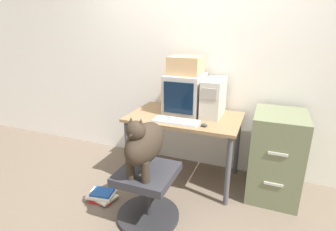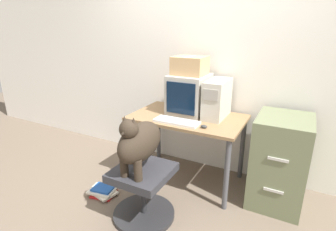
{
  "view_description": "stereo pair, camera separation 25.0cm",
  "coord_description": "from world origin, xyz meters",
  "px_view_note": "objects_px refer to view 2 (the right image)",
  "views": [
    {
      "loc": [
        0.81,
        -2.16,
        1.65
      ],
      "look_at": [
        -0.07,
        0.04,
        0.85
      ],
      "focal_mm": 28.0,
      "sensor_mm": 36.0,
      "label": 1
    },
    {
      "loc": [
        1.04,
        -2.05,
        1.65
      ],
      "look_at": [
        -0.07,
        0.04,
        0.85
      ],
      "focal_mm": 28.0,
      "sensor_mm": 36.0,
      "label": 2
    }
  ],
  "objects_px": {
    "crt_monitor": "(189,94)",
    "office_chair": "(143,191)",
    "cardboard_box": "(190,66)",
    "dog": "(139,142)",
    "pc_tower": "(217,99)",
    "keyboard": "(177,121)",
    "book_stack_floor": "(103,191)",
    "filing_cabinet": "(279,161)"
  },
  "relations": [
    {
      "from": "dog",
      "to": "keyboard",
      "type": "bearing_deg",
      "value": 83.13
    },
    {
      "from": "crt_monitor",
      "to": "pc_tower",
      "type": "xyz_separation_m",
      "value": [
        0.32,
        -0.0,
        -0.01
      ]
    },
    {
      "from": "pc_tower",
      "to": "office_chair",
      "type": "height_order",
      "value": "pc_tower"
    },
    {
      "from": "filing_cabinet",
      "to": "book_stack_floor",
      "type": "relative_size",
      "value": 2.88
    },
    {
      "from": "pc_tower",
      "to": "filing_cabinet",
      "type": "height_order",
      "value": "pc_tower"
    },
    {
      "from": "dog",
      "to": "filing_cabinet",
      "type": "height_order",
      "value": "dog"
    },
    {
      "from": "pc_tower",
      "to": "dog",
      "type": "relative_size",
      "value": 0.83
    },
    {
      "from": "keyboard",
      "to": "cardboard_box",
      "type": "distance_m",
      "value": 0.62
    },
    {
      "from": "crt_monitor",
      "to": "office_chair",
      "type": "bearing_deg",
      "value": -92.46
    },
    {
      "from": "crt_monitor",
      "to": "office_chair",
      "type": "height_order",
      "value": "crt_monitor"
    },
    {
      "from": "crt_monitor",
      "to": "office_chair",
      "type": "relative_size",
      "value": 0.79
    },
    {
      "from": "crt_monitor",
      "to": "pc_tower",
      "type": "bearing_deg",
      "value": -0.39
    },
    {
      "from": "crt_monitor",
      "to": "cardboard_box",
      "type": "bearing_deg",
      "value": 90.0
    },
    {
      "from": "keyboard",
      "to": "book_stack_floor",
      "type": "relative_size",
      "value": 1.49
    },
    {
      "from": "filing_cabinet",
      "to": "cardboard_box",
      "type": "relative_size",
      "value": 2.62
    },
    {
      "from": "filing_cabinet",
      "to": "pc_tower",
      "type": "bearing_deg",
      "value": 173.1
    },
    {
      "from": "filing_cabinet",
      "to": "keyboard",
      "type": "bearing_deg",
      "value": -163.92
    },
    {
      "from": "book_stack_floor",
      "to": "cardboard_box",
      "type": "bearing_deg",
      "value": 54.56
    },
    {
      "from": "pc_tower",
      "to": "office_chair",
      "type": "relative_size",
      "value": 0.77
    },
    {
      "from": "crt_monitor",
      "to": "dog",
      "type": "relative_size",
      "value": 0.84
    },
    {
      "from": "keyboard",
      "to": "office_chair",
      "type": "bearing_deg",
      "value": -97.34
    },
    {
      "from": "keyboard",
      "to": "dog",
      "type": "xyz_separation_m",
      "value": [
        -0.07,
        -0.56,
        -0.01
      ]
    },
    {
      "from": "office_chair",
      "to": "book_stack_floor",
      "type": "height_order",
      "value": "office_chair"
    },
    {
      "from": "pc_tower",
      "to": "book_stack_floor",
      "type": "height_order",
      "value": "pc_tower"
    },
    {
      "from": "crt_monitor",
      "to": "dog",
      "type": "bearing_deg",
      "value": -92.36
    },
    {
      "from": "cardboard_box",
      "to": "book_stack_floor",
      "type": "distance_m",
      "value": 1.59
    },
    {
      "from": "office_chair",
      "to": "cardboard_box",
      "type": "bearing_deg",
      "value": 87.55
    },
    {
      "from": "filing_cabinet",
      "to": "cardboard_box",
      "type": "distance_m",
      "value": 1.29
    },
    {
      "from": "crt_monitor",
      "to": "cardboard_box",
      "type": "distance_m",
      "value": 0.3
    },
    {
      "from": "crt_monitor",
      "to": "filing_cabinet",
      "type": "xyz_separation_m",
      "value": [
        0.99,
        -0.08,
        -0.52
      ]
    },
    {
      "from": "keyboard",
      "to": "dog",
      "type": "height_order",
      "value": "dog"
    },
    {
      "from": "crt_monitor",
      "to": "office_chair",
      "type": "distance_m",
      "value": 1.13
    },
    {
      "from": "keyboard",
      "to": "crt_monitor",
      "type": "bearing_deg",
      "value": 94.73
    },
    {
      "from": "book_stack_floor",
      "to": "filing_cabinet",
      "type": "bearing_deg",
      "value": 25.0
    },
    {
      "from": "office_chair",
      "to": "cardboard_box",
      "type": "height_order",
      "value": "cardboard_box"
    },
    {
      "from": "dog",
      "to": "office_chair",
      "type": "bearing_deg",
      "value": 90.0
    },
    {
      "from": "cardboard_box",
      "to": "book_stack_floor",
      "type": "xyz_separation_m",
      "value": [
        -0.58,
        -0.82,
        -1.22
      ]
    },
    {
      "from": "cardboard_box",
      "to": "dog",
      "type": "bearing_deg",
      "value": -92.36
    },
    {
      "from": "book_stack_floor",
      "to": "keyboard",
      "type": "bearing_deg",
      "value": 36.66
    },
    {
      "from": "crt_monitor",
      "to": "filing_cabinet",
      "type": "distance_m",
      "value": 1.12
    },
    {
      "from": "keyboard",
      "to": "cardboard_box",
      "type": "bearing_deg",
      "value": 94.68
    },
    {
      "from": "office_chair",
      "to": "book_stack_floor",
      "type": "relative_size",
      "value": 1.84
    }
  ]
}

